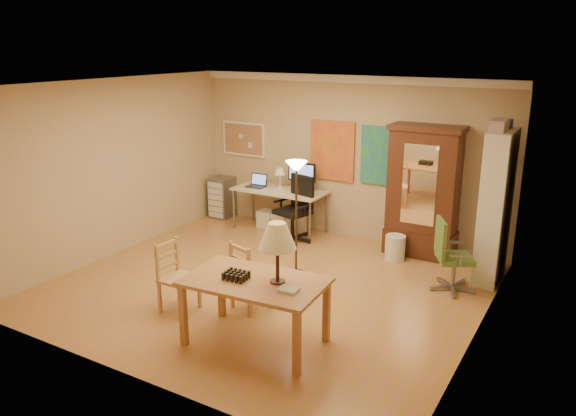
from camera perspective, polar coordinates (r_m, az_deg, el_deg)
The scene contains 16 objects.
floor at distance 7.74m, azimuth -2.12°, elevation -7.94°, with size 5.50×5.50×0.00m, color #A87B3B.
crown_molding at distance 9.24m, azimuth 6.10°, elevation 12.92°, with size 5.50×0.08×0.12m, color white.
corkboard at distance 10.38m, azimuth -4.51°, elevation 7.01°, with size 0.90×0.04×0.62m, color #A7734E.
art_panel_left at distance 9.50m, azimuth 4.52°, elevation 5.81°, with size 0.80×0.04×1.00m, color orange.
art_panel_right at distance 9.15m, azimuth 9.62°, elevation 5.22°, with size 0.75×0.04×0.95m, color #266698.
dining_table at distance 5.99m, azimuth -2.58°, elevation -6.14°, with size 1.57×1.01×1.42m.
ladder_chair_back at distance 6.98m, azimuth -3.96°, elevation -7.11°, with size 0.51×0.49×0.88m.
ladder_chair_left at distance 7.08m, azimuth -11.22°, elevation -7.06°, with size 0.39×0.41×0.88m.
torchiere_lamp at distance 7.71m, azimuth 0.86°, elevation 2.40°, with size 0.30×0.30×1.65m.
computer_desk at distance 9.83m, azimuth -0.61°, elevation 0.24°, with size 1.63×0.71×1.23m.
office_chair_black at distance 9.38m, azimuth 0.63°, elevation -1.58°, with size 0.67×0.67×1.09m.
office_chair_green at distance 7.83m, azimuth 16.22°, elevation -6.22°, with size 0.61×0.61×0.99m.
drawer_cart at distance 10.71m, azimuth -6.67°, elevation 1.10°, with size 0.38×0.46×0.76m.
armoire at distance 8.83m, azimuth 13.52°, elevation 0.79°, with size 1.10×0.52×2.03m.
bookshelf at distance 8.13m, azimuth 20.32°, elevation 0.05°, with size 0.31×0.84×2.10m.
wastebin at distance 8.73m, azimuth 10.82°, elevation -3.97°, with size 0.31×0.31×0.38m, color silver.
Camera 1 is at (3.79, -5.94, 3.20)m, focal length 35.00 mm.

